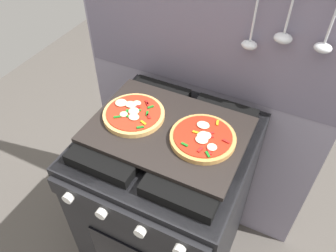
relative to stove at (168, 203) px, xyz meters
name	(u,v)px	position (x,y,z in m)	size (l,w,h in m)	color
ground_plane	(168,250)	(0.00, 0.00, -0.45)	(4.00, 4.00, 0.00)	#4C4742
kitchen_backsplash	(202,102)	(0.00, 0.34, 0.34)	(1.10, 0.09, 1.55)	gray
stove	(168,203)	(0.00, 0.00, 0.00)	(0.60, 0.64, 0.90)	black
baking_tray	(168,130)	(0.00, 0.00, 0.46)	(0.54, 0.38, 0.02)	black
pizza_left	(133,114)	(-0.14, 0.00, 0.48)	(0.22, 0.22, 0.03)	tan
pizza_right	(202,138)	(0.13, 0.00, 0.48)	(0.22, 0.22, 0.03)	#C18947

